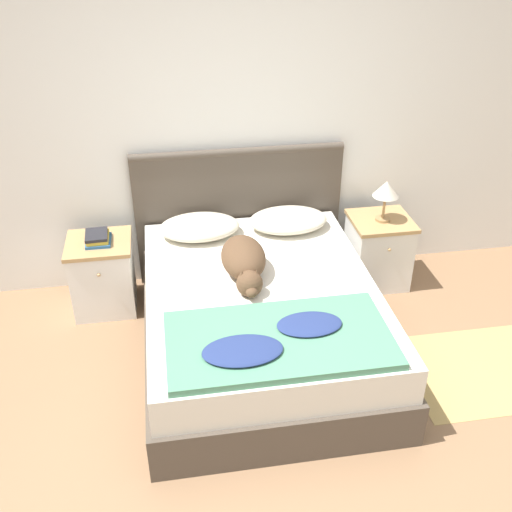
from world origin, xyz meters
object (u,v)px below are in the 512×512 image
nightstand_left (103,274)px  dog (244,261)px  bed (261,319)px  table_lamp (386,191)px  pillow_left (199,227)px  nightstand_right (378,251)px  book_stack (98,238)px  pillow_right (288,220)px

nightstand_left → dog: size_ratio=0.82×
bed → table_lamp: size_ratio=6.06×
bed → nightstand_left: size_ratio=3.48×
pillow_left → nightstand_right: bearing=-0.6°
bed → pillow_left: size_ratio=3.33×
nightstand_left → pillow_left: 0.78m
bed → nightstand_right: size_ratio=3.48×
book_stack → nightstand_right: bearing=0.1°
dog → book_stack: size_ratio=3.22×
nightstand_left → pillow_left: (0.71, 0.01, 0.32)m
pillow_right → book_stack: bearing=-179.2°
bed → nightstand_right: nightstand_right is taller
nightstand_right → dog: dog is taller
book_stack → dog: bearing=-30.1°
pillow_right → dog: size_ratio=0.86×
bed → nightstand_right: bearing=33.8°
book_stack → table_lamp: (2.07, -0.01, 0.21)m
nightstand_left → pillow_right: pillow_right is taller
nightstand_left → book_stack: (0.00, -0.00, 0.31)m
bed → pillow_left: 0.85m
nightstand_right → pillow_right: 0.78m
pillow_right → dog: bearing=-125.7°
dog → pillow_left: bearing=112.8°
nightstand_right → pillow_right: size_ratio=0.96×
pillow_left → bed: bearing=-65.4°
nightstand_left → nightstand_right: (2.08, 0.00, 0.00)m
pillow_left → pillow_right: bearing=0.0°
dog → bed: bearing=-58.8°
pillow_right → pillow_left: bearing=180.0°
pillow_left → pillow_right: 0.65m
nightstand_right → table_lamp: size_ratio=1.74×
pillow_left → dog: (0.24, -0.57, 0.03)m
nightstand_right → pillow_right: bearing=178.9°
dog → pillow_right: bearing=54.3°
nightstand_right → dog: bearing=-153.7°
bed → dog: dog is taller
table_lamp → nightstand_right: bearing=90.0°
pillow_right → dog: (-0.41, -0.57, 0.03)m
nightstand_left → pillow_right: (1.36, 0.01, 0.32)m
pillow_left → book_stack: 0.71m
nightstand_right → pillow_left: bearing=179.4°
nightstand_left → dog: bearing=-30.2°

